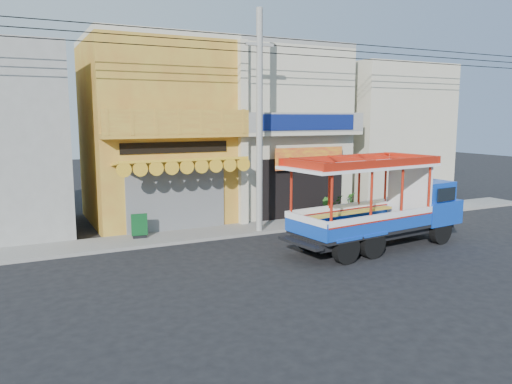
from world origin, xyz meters
The scene contains 12 objects.
ground centered at (0.00, 0.00, 0.00)m, with size 90.00×90.00×0.00m, color black.
sidewalk centered at (0.00, 4.00, 0.06)m, with size 30.00×2.00×0.12m, color slate.
shophouse_left centered at (-4.00, 7.96, 4.11)m, with size 6.00×7.50×8.24m.
shophouse_right centered at (2.00, 7.96, 4.11)m, with size 6.00×6.75×8.24m.
party_pilaster centered at (-1.00, 4.85, 4.00)m, with size 0.35×0.30×8.00m, color #BCB79A.
filler_building_right centered at (9.00, 8.00, 3.80)m, with size 6.00×6.00×7.60m, color #BCB79A.
utility_pole centered at (-0.85, 3.30, 5.03)m, with size 28.00×0.26×9.00m.
songthaew_truck centered at (2.36, -0.57, 1.63)m, with size 7.48×3.16×3.39m.
green_sign centered at (-5.75, 4.26, 0.52)m, with size 0.62×0.33×0.95m.
potted_plant_a centered at (3.11, 3.99, 0.66)m, with size 0.97×0.84×1.08m, color #235217.
potted_plant_b centered at (2.87, 3.93, 0.63)m, with size 0.56×0.45×1.02m, color #235217.
potted_plant_c centered at (4.69, 4.67, 0.64)m, with size 0.58×0.58×1.04m, color #235217.
Camera 1 is at (-10.12, -14.75, 4.79)m, focal length 35.00 mm.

